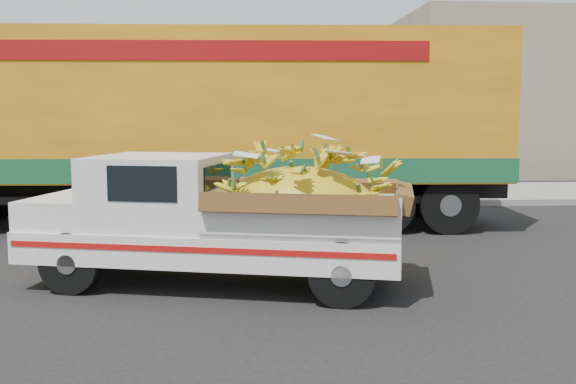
{
  "coord_description": "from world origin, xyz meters",
  "views": [
    {
      "loc": [
        0.64,
        -8.74,
        2.17
      ],
      "look_at": [
        1.31,
        -0.16,
        1.17
      ],
      "focal_mm": 40.0,
      "sensor_mm": 36.0,
      "label": 1
    }
  ],
  "objects": [
    {
      "name": "semi_trailer",
      "position": [
        -0.06,
        4.11,
        2.12
      ],
      "size": [
        12.04,
        3.14,
        3.8
      ],
      "rotation": [
        0.0,
        0.0,
        -0.05
      ],
      "color": "black",
      "rests_on": "ground"
    },
    {
      "name": "ground",
      "position": [
        0.0,
        0.0,
        0.0
      ],
      "size": [
        100.0,
        100.0,
        0.0
      ],
      "primitive_type": "plane",
      "color": "black",
      "rests_on": "ground"
    },
    {
      "name": "sidewalk",
      "position": [
        0.0,
        8.66,
        0.07
      ],
      "size": [
        60.0,
        4.0,
        0.14
      ],
      "primitive_type": "cube",
      "color": "gray",
      "rests_on": "ground"
    },
    {
      "name": "curb",
      "position": [
        0.0,
        6.56,
        0.07
      ],
      "size": [
        60.0,
        0.25,
        0.15
      ],
      "primitive_type": "cube",
      "color": "gray",
      "rests_on": "ground"
    },
    {
      "name": "pickup_truck",
      "position": [
        0.69,
        -0.56,
        0.9
      ],
      "size": [
        5.07,
        2.86,
        1.68
      ],
      "rotation": [
        0.0,
        0.0,
        -0.25
      ],
      "color": "black",
      "rests_on": "ground"
    }
  ]
}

